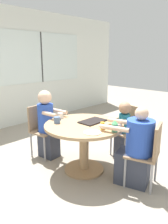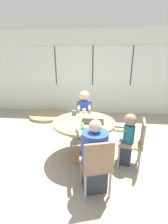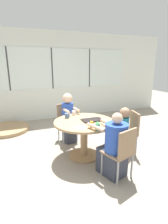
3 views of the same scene
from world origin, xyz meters
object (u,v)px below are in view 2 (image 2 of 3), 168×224
(chair_for_woman_green_shirt, at_px, (84,115))
(person_woman_green_shirt, at_px, (84,116))
(coffee_mug, at_px, (74,113))
(folded_table_stack, at_px, (48,115))
(sippy_cup, at_px, (83,129))
(chair_for_man_blue_shirt, at_px, (97,163))
(milk_carton_small, at_px, (84,111))
(juice_glass, at_px, (82,126))
(person_toddler, at_px, (127,139))
(person_man_blue_shirt, at_px, (94,158))
(bowl_white_shallow, at_px, (99,130))
(chair_for_toddler, at_px, (136,140))

(chair_for_woman_green_shirt, relative_size, person_woman_green_shirt, 0.76)
(coffee_mug, relative_size, folded_table_stack, 0.08)
(chair_for_woman_green_shirt, distance_m, sippy_cup, 1.50)
(chair_for_man_blue_shirt, relative_size, milk_carton_small, 9.61)
(milk_carton_small, bearing_deg, sippy_cup, -85.18)
(juice_glass, distance_m, milk_carton_small, 0.81)
(person_toddler, xyz_separation_m, folded_table_stack, (-2.26, 2.25, -0.46))
(person_man_blue_shirt, height_order, sippy_cup, person_man_blue_shirt)
(person_woman_green_shirt, height_order, juice_glass, person_woman_green_shirt)
(juice_glass, bearing_deg, bowl_white_shallow, -9.37)
(chair_for_woman_green_shirt, height_order, person_man_blue_shirt, person_man_blue_shirt)
(bowl_white_shallow, distance_m, folded_table_stack, 3.11)
(juice_glass, bearing_deg, milk_carton_small, 94.02)
(person_man_blue_shirt, height_order, juice_glass, person_man_blue_shirt)
(chair_for_man_blue_shirt, distance_m, sippy_cup, 0.55)
(chair_for_toddler, bearing_deg, person_toddler, 90.00)
(chair_for_man_blue_shirt, bearing_deg, juice_glass, 97.99)
(person_woman_green_shirt, relative_size, sippy_cup, 7.48)
(sippy_cup, height_order, milk_carton_small, sippy_cup)
(person_man_blue_shirt, distance_m, bowl_white_shallow, 0.46)
(person_toddler, height_order, juice_glass, person_toddler)
(chair_for_woman_green_shirt, xyz_separation_m, milk_carton_small, (0.05, -0.48, 0.26))
(person_man_blue_shirt, xyz_separation_m, coffee_mug, (-0.46, 1.06, 0.31))
(bowl_white_shallow, bearing_deg, person_man_blue_shirt, -99.22)
(milk_carton_small, bearing_deg, person_man_blue_shirt, -77.45)
(bowl_white_shallow, height_order, folded_table_stack, bowl_white_shallow)
(chair_for_man_blue_shirt, bearing_deg, coffee_mug, 96.07)
(person_woman_green_shirt, bearing_deg, chair_for_woman_green_shirt, -90.00)
(person_woman_green_shirt, height_order, bowl_white_shallow, person_woman_green_shirt)
(person_woman_green_shirt, xyz_separation_m, bowl_white_shallow, (0.36, -1.17, 0.21))
(person_woman_green_shirt, bearing_deg, chair_for_toddler, 129.80)
(chair_for_toddler, bearing_deg, chair_for_man_blue_shirt, 149.38)
(person_man_blue_shirt, distance_m, coffee_mug, 1.20)
(chair_for_man_blue_shirt, bearing_deg, milk_carton_small, 86.44)
(chair_for_man_blue_shirt, relative_size, person_toddler, 0.90)
(sippy_cup, bearing_deg, chair_for_man_blue_shirt, -58.90)
(chair_for_man_blue_shirt, relative_size, juice_glass, 8.93)
(chair_for_man_blue_shirt, height_order, bowl_white_shallow, chair_for_man_blue_shirt)
(coffee_mug, bearing_deg, bowl_white_shallow, -53.20)
(coffee_mug, distance_m, folded_table_stack, 2.28)
(chair_for_man_blue_shirt, xyz_separation_m, sippy_cup, (-0.24, 0.39, 0.30))
(chair_for_man_blue_shirt, distance_m, chair_for_toddler, 0.97)
(juice_glass, distance_m, folded_table_stack, 2.94)
(chair_for_man_blue_shirt, height_order, coffee_mug, chair_for_man_blue_shirt)
(coffee_mug, height_order, folded_table_stack, coffee_mug)
(chair_for_woman_green_shirt, bearing_deg, folded_table_stack, -45.26)
(person_toddler, distance_m, folded_table_stack, 3.23)
(bowl_white_shallow, bearing_deg, folded_table_stack, 125.57)
(chair_for_man_blue_shirt, xyz_separation_m, milk_carton_small, (-0.32, 1.38, 0.26))
(person_toddler, relative_size, milk_carton_small, 10.74)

